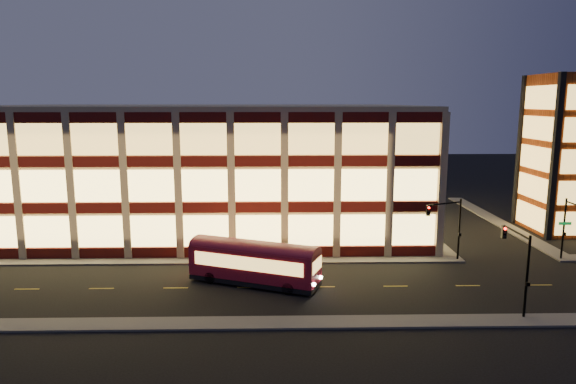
{
  "coord_description": "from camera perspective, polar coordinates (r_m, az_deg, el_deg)",
  "views": [
    {
      "loc": [
        6.27,
        -45.89,
        14.99
      ],
      "look_at": [
        7.46,
        8.0,
        5.42
      ],
      "focal_mm": 32.0,
      "sensor_mm": 36.0,
      "label": 1
    }
  ],
  "objects": [
    {
      "name": "traffic_signal_right",
      "position": [
        53.94,
        29.13,
        -2.87
      ],
      "size": [
        1.2,
        4.37,
        6.0
      ],
      "color": "black",
      "rests_on": "ground"
    },
    {
      "name": "sidewalk_office_east",
      "position": [
        66.77,
        13.3,
        -3.12
      ],
      "size": [
        2.0,
        30.0,
        0.15
      ],
      "primitive_type": "cube",
      "color": "#514F4C",
      "rests_on": "ground"
    },
    {
      "name": "trolley_bus",
      "position": [
        42.76,
        -3.78,
        -7.59
      ],
      "size": [
        11.08,
        6.62,
        3.68
      ],
      "rotation": [
        0.0,
        0.0,
        -0.39
      ],
      "color": "maroon",
      "rests_on": "ground"
    },
    {
      "name": "traffic_signal_near",
      "position": [
        40.38,
        24.21,
        -6.45
      ],
      "size": [
        0.32,
        4.45,
        6.0
      ],
      "color": "black",
      "rests_on": "ground"
    },
    {
      "name": "sidewalk_tower_west",
      "position": [
        70.34,
        22.01,
        -2.92
      ],
      "size": [
        2.0,
        30.0,
        0.15
      ],
      "primitive_type": "cube",
      "color": "#514F4C",
      "rests_on": "ground"
    },
    {
      "name": "sidewalk_near",
      "position": [
        36.66,
        -11.35,
        -14.15
      ],
      "size": [
        100.0,
        2.0,
        0.15
      ],
      "primitive_type": "cube",
      "color": "#514F4C",
      "rests_on": "ground"
    },
    {
      "name": "ground",
      "position": [
        48.68,
        -8.69,
        -7.99
      ],
      "size": [
        200.0,
        200.0,
        0.0
      ],
      "primitive_type": "plane",
      "color": "black",
      "rests_on": "ground"
    },
    {
      "name": "office_building",
      "position": [
        63.94,
        -9.53,
        2.97
      ],
      "size": [
        50.45,
        30.45,
        14.5
      ],
      "color": "tan",
      "rests_on": "ground"
    },
    {
      "name": "stair_tower",
      "position": [
        67.21,
        28.88,
        3.7
      ],
      "size": [
        8.6,
        8.6,
        18.0
      ],
      "color": "#8C3814",
      "rests_on": "ground"
    },
    {
      "name": "traffic_signal_far",
      "position": [
        50.0,
        17.38,
        -2.97
      ],
      "size": [
        3.79,
        1.87,
        6.0
      ],
      "color": "black",
      "rests_on": "ground"
    },
    {
      "name": "sidewalk_office_south",
      "position": [
        50.07,
        -11.98,
        -7.49
      ],
      "size": [
        54.0,
        2.0,
        0.15
      ],
      "primitive_type": "cube",
      "color": "#514F4C",
      "rests_on": "ground"
    }
  ]
}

